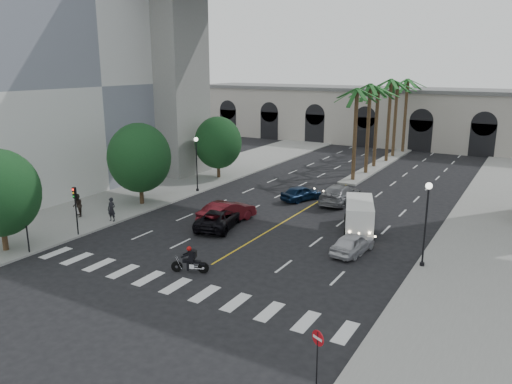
% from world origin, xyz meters
% --- Properties ---
extents(ground, '(140.00, 140.00, 0.00)m').
position_xyz_m(ground, '(0.00, 0.00, 0.00)').
color(ground, black).
rests_on(ground, ground).
extents(sidewalk_left, '(8.00, 100.00, 0.15)m').
position_xyz_m(sidewalk_left, '(-15.00, 15.00, 0.07)').
color(sidewalk_left, gray).
rests_on(sidewalk_left, ground).
extents(sidewalk_right, '(8.00, 100.00, 0.15)m').
position_xyz_m(sidewalk_right, '(15.00, 15.00, 0.07)').
color(sidewalk_right, gray).
rests_on(sidewalk_right, ground).
extents(median, '(2.00, 24.00, 0.20)m').
position_xyz_m(median, '(0.00, 38.00, 0.10)').
color(median, gray).
rests_on(median, ground).
extents(building_left, '(16.50, 32.50, 20.60)m').
position_xyz_m(building_left, '(-27.00, 12.00, 10.31)').
color(building_left, silver).
rests_on(building_left, ground).
extents(pier_building, '(71.00, 10.50, 8.50)m').
position_xyz_m(pier_building, '(0.00, 55.00, 4.27)').
color(pier_building, '#BCB4A9').
rests_on(pier_building, ground).
extents(palm_a, '(3.20, 3.20, 10.30)m').
position_xyz_m(palm_a, '(0.00, 28.00, 9.10)').
color(palm_a, '#47331E').
rests_on(palm_a, ground).
extents(palm_b, '(3.20, 3.20, 10.60)m').
position_xyz_m(palm_b, '(0.10, 32.00, 9.37)').
color(palm_b, '#47331E').
rests_on(palm_b, ground).
extents(palm_c, '(3.20, 3.20, 10.10)m').
position_xyz_m(palm_c, '(-0.20, 36.00, 8.91)').
color(palm_c, '#47331E').
rests_on(palm_c, ground).
extents(palm_d, '(3.20, 3.20, 10.90)m').
position_xyz_m(palm_d, '(0.15, 40.00, 9.65)').
color(palm_d, '#47331E').
rests_on(palm_d, ground).
extents(palm_e, '(3.20, 3.20, 10.40)m').
position_xyz_m(palm_e, '(-0.10, 44.00, 9.19)').
color(palm_e, '#47331E').
rests_on(palm_e, ground).
extents(palm_f, '(3.20, 3.20, 10.70)m').
position_xyz_m(palm_f, '(0.20, 48.00, 9.46)').
color(palm_f, '#47331E').
rests_on(palm_f, ground).
extents(street_tree_mid, '(5.44, 5.44, 7.21)m').
position_xyz_m(street_tree_mid, '(-13.00, 10.00, 4.21)').
color(street_tree_mid, '#382616').
rests_on(street_tree_mid, ground).
extents(street_tree_far, '(5.04, 5.04, 6.68)m').
position_xyz_m(street_tree_far, '(-13.00, 22.00, 3.90)').
color(street_tree_far, '#382616').
rests_on(street_tree_far, ground).
extents(lamp_post_left_far, '(0.40, 0.40, 5.35)m').
position_xyz_m(lamp_post_left_far, '(-11.40, 16.00, 3.22)').
color(lamp_post_left_far, black).
rests_on(lamp_post_left_far, ground).
extents(lamp_post_right, '(0.40, 0.40, 5.35)m').
position_xyz_m(lamp_post_right, '(11.40, 8.00, 3.22)').
color(lamp_post_right, black).
rests_on(lamp_post_right, ground).
extents(traffic_signal_near, '(0.25, 0.18, 3.65)m').
position_xyz_m(traffic_signal_near, '(-11.30, -2.50, 2.51)').
color(traffic_signal_near, black).
rests_on(traffic_signal_near, ground).
extents(traffic_signal_far, '(0.25, 0.18, 3.65)m').
position_xyz_m(traffic_signal_far, '(-11.30, 1.50, 2.51)').
color(traffic_signal_far, black).
rests_on(traffic_signal_far, ground).
extents(motorcycle_rider, '(2.16, 1.00, 1.65)m').
position_xyz_m(motorcycle_rider, '(-0.35, 0.42, 0.75)').
color(motorcycle_rider, black).
rests_on(motorcycle_rider, ground).
extents(car_a, '(2.09, 4.20, 1.37)m').
position_xyz_m(car_a, '(6.90, 8.21, 0.69)').
color(car_a, silver).
rests_on(car_a, ground).
extents(car_b, '(2.67, 5.37, 1.69)m').
position_xyz_m(car_b, '(-3.79, 9.58, 0.85)').
color(car_b, '#531017').
rests_on(car_b, ground).
extents(car_c, '(3.65, 5.70, 1.46)m').
position_xyz_m(car_c, '(-3.64, 8.21, 0.73)').
color(car_c, black).
rests_on(car_c, ground).
extents(car_d, '(2.43, 5.78, 1.67)m').
position_xyz_m(car_d, '(1.83, 19.31, 0.83)').
color(car_d, slate).
rests_on(car_d, ground).
extents(car_e, '(3.08, 4.37, 1.38)m').
position_xyz_m(car_e, '(-1.50, 18.38, 0.69)').
color(car_e, '#0D203D').
rests_on(car_e, ground).
extents(cargo_van, '(3.59, 5.59, 2.23)m').
position_xyz_m(cargo_van, '(5.75, 12.88, 1.24)').
color(cargo_van, white).
rests_on(cargo_van, ground).
extents(pedestrian_a, '(0.74, 0.54, 1.87)m').
position_xyz_m(pedestrian_a, '(-11.50, 5.01, 1.09)').
color(pedestrian_a, black).
rests_on(pedestrian_a, sidewalk_left).
extents(pedestrian_b, '(1.14, 1.09, 1.86)m').
position_xyz_m(pedestrian_b, '(-14.70, 4.48, 1.08)').
color(pedestrian_b, black).
rests_on(pedestrian_b, sidewalk_left).
extents(do_not_enter_sign, '(0.58, 0.29, 2.54)m').
position_xyz_m(do_not_enter_sign, '(10.50, -6.08, 1.85)').
color(do_not_enter_sign, black).
rests_on(do_not_enter_sign, ground).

